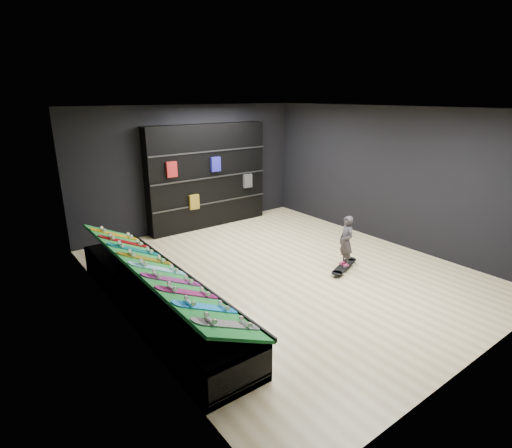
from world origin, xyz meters
TOP-DOWN VIEW (x-y plane):
  - floor at (0.00, 0.00)m, footprint 6.00×7.00m
  - ceiling at (0.00, 0.00)m, footprint 6.00×7.00m
  - wall_back at (0.00, 3.50)m, footprint 6.00×0.02m
  - wall_front at (0.00, -3.50)m, footprint 6.00×0.02m
  - wall_left at (-3.00, 0.00)m, footprint 0.02×7.00m
  - wall_right at (3.00, 0.00)m, footprint 0.02×7.00m
  - display_rack at (-2.55, 0.00)m, footprint 0.90×4.50m
  - turf_ramp at (-2.50, 0.00)m, footprint 0.92×4.50m
  - back_shelving at (0.34, 3.32)m, footprint 3.19×0.37m
  - floor_skateboard at (1.00, -0.64)m, footprint 0.99×0.56m
  - child at (1.00, -0.64)m, footprint 0.22×0.26m
  - display_board_0 at (-2.49, -1.90)m, footprint 0.93×0.22m
  - display_board_1 at (-2.49, -1.42)m, footprint 0.93×0.22m
  - display_board_2 at (-2.49, -0.95)m, footprint 0.93×0.22m
  - display_board_3 at (-2.49, -0.48)m, footprint 0.93×0.22m
  - display_board_4 at (-2.49, 0.00)m, footprint 0.93×0.22m
  - display_board_5 at (-2.49, 0.48)m, footprint 0.93×0.22m
  - display_board_6 at (-2.49, 0.95)m, footprint 0.93×0.22m
  - display_board_7 at (-2.49, 1.42)m, footprint 0.93×0.22m
  - display_board_8 at (-2.49, 1.90)m, footprint 0.93×0.22m

SIDE VIEW (x-z plane):
  - floor at x=0.00m, z-range -0.01..0.01m
  - floor_skateboard at x=1.00m, z-range 0.00..0.09m
  - display_rack at x=-2.55m, z-range 0.00..0.50m
  - child at x=1.00m, z-range 0.09..0.68m
  - turf_ramp at x=-2.50m, z-range 0.48..0.94m
  - display_board_0 at x=-2.49m, z-range 0.49..0.99m
  - display_board_1 at x=-2.49m, z-range 0.49..0.99m
  - display_board_2 at x=-2.49m, z-range 0.49..0.99m
  - display_board_3 at x=-2.49m, z-range 0.49..0.99m
  - display_board_4 at x=-2.49m, z-range 0.49..0.99m
  - display_board_5 at x=-2.49m, z-range 0.49..0.99m
  - display_board_6 at x=-2.49m, z-range 0.49..0.99m
  - display_board_7 at x=-2.49m, z-range 0.49..0.99m
  - display_board_8 at x=-2.49m, z-range 0.49..0.99m
  - back_shelving at x=0.34m, z-range 0.00..2.56m
  - wall_back at x=0.00m, z-range 0.00..3.00m
  - wall_front at x=0.00m, z-range 0.00..3.00m
  - wall_left at x=-3.00m, z-range 0.00..3.00m
  - wall_right at x=3.00m, z-range 0.00..3.00m
  - ceiling at x=0.00m, z-range 3.00..3.00m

